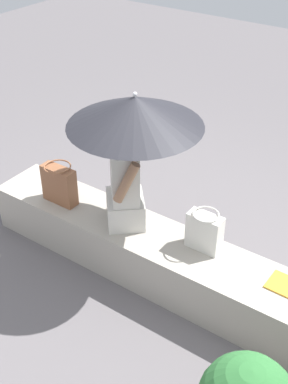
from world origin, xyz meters
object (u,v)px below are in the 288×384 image
at_px(parasol, 135,111).
at_px(person_seated, 125,179).
at_px(tote_bag_canvas, 59,184).
at_px(handbag_black, 204,231).

bearing_deg(parasol, person_seated, 13.07).
bearing_deg(tote_bag_canvas, handbag_black, -172.79).
relative_size(handbag_black, tote_bag_canvas, 0.91).
xyz_separation_m(person_seated, handbag_black, (-0.66, -0.06, -0.24)).
xyz_separation_m(parasol, tote_bag_canvas, (0.68, 0.12, -0.78)).
height_order(handbag_black, tote_bag_canvas, tote_bag_canvas).
xyz_separation_m(person_seated, tote_bag_canvas, (0.59, 0.10, -0.22)).
relative_size(person_seated, tote_bag_canvas, 2.64).
bearing_deg(person_seated, parasol, -166.93).
relative_size(parasol, handbag_black, 3.53).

